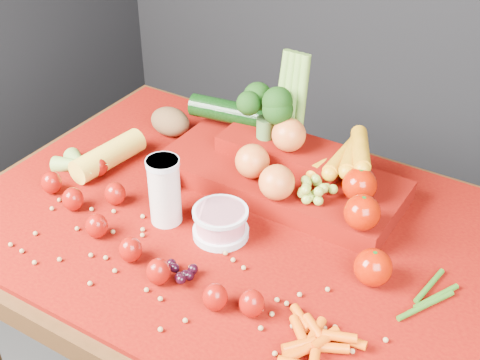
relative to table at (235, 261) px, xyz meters
The scene contains 12 objects.
table is the anchor object (origin of this frame).
red_cloth 0.10m from the table, ahead, with size 1.05×0.75×0.01m, color #700D03.
milk_glass 0.23m from the table, 149.83° to the right, with size 0.07×0.07×0.14m.
yogurt_bowl 0.15m from the table, 89.53° to the right, with size 0.11×0.11×0.06m.
strawberry_scatter 0.24m from the table, 137.80° to the right, with size 0.58×0.28×0.05m.
dark_grape_cluster 0.22m from the table, 90.26° to the right, with size 0.06×0.05×0.03m, color black, non-canonical shape.
soybean_scatter 0.23m from the table, 90.00° to the right, with size 0.84×0.24×0.01m, color #A98248, non-canonical shape.
corn_ear 0.39m from the table, behind, with size 0.20×0.24×0.06m.
potato 0.40m from the table, 146.59° to the left, with size 0.10×0.07×0.07m, color brown.
baby_carrot_pile 0.38m from the table, 37.98° to the right, with size 0.17×0.17×0.03m, color #CA4A07, non-canonical shape.
green_bean_pile 0.42m from the table, ahead, with size 0.14×0.12×0.01m, color #295D15, non-canonical shape.
produce_mound 0.23m from the table, 77.92° to the left, with size 0.59×0.35×0.27m.
Camera 1 is at (0.57, -0.89, 1.59)m, focal length 50.00 mm.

